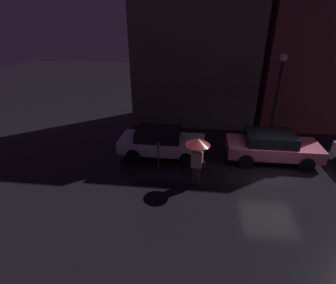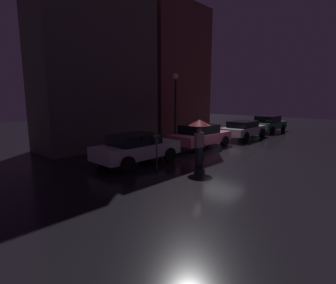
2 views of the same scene
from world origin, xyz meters
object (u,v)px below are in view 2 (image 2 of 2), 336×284
(street_lamp_near, at_px, (176,96))
(parked_car_silver, at_px, (243,129))
(parked_car_pink, at_px, (200,135))
(parked_car_white, at_px, (136,148))
(parked_car_green, at_px, (268,123))
(pedestrian_with_umbrella, at_px, (199,130))
(parking_meter, at_px, (157,150))

(street_lamp_near, bearing_deg, parked_car_silver, -30.32)
(parked_car_pink, bearing_deg, parked_car_white, -177.65)
(parked_car_green, relative_size, pedestrian_with_umbrella, 1.97)
(parked_car_pink, relative_size, parked_car_silver, 0.94)
(parked_car_pink, height_order, parked_car_green, parked_car_green)
(pedestrian_with_umbrella, relative_size, parking_meter, 1.58)
(parked_car_green, height_order, pedestrian_with_umbrella, pedestrian_with_umbrella)
(parking_meter, bearing_deg, pedestrian_with_umbrella, -30.03)
(parked_car_pink, height_order, street_lamp_near, street_lamp_near)
(parked_car_silver, height_order, pedestrian_with_umbrella, pedestrian_with_umbrella)
(parked_car_pink, height_order, pedestrian_with_umbrella, pedestrian_with_umbrella)
(street_lamp_near, bearing_deg, pedestrian_with_umbrella, -129.04)
(parked_car_white, xyz_separation_m, parked_car_green, (15.98, 0.29, -0.00))
(parked_car_green, xyz_separation_m, street_lamp_near, (-10.08, 2.46, 2.42))
(parked_car_silver, xyz_separation_m, street_lamp_near, (-4.72, 2.76, 2.44))
(parked_car_white, height_order, street_lamp_near, street_lamp_near)
(parked_car_silver, xyz_separation_m, parking_meter, (-10.56, -1.30, 0.09))
(parked_car_pink, bearing_deg, parked_car_silver, -2.23)
(parked_car_white, relative_size, parked_car_green, 1.01)
(pedestrian_with_umbrella, relative_size, street_lamp_near, 0.45)
(parking_meter, xyz_separation_m, street_lamp_near, (5.84, 4.06, 2.35))
(parked_car_silver, height_order, street_lamp_near, street_lamp_near)
(parked_car_white, height_order, parked_car_silver, parked_car_white)
(pedestrian_with_umbrella, height_order, street_lamp_near, street_lamp_near)
(parked_car_silver, height_order, parked_car_green, parked_car_green)
(parked_car_pink, relative_size, parked_car_green, 1.04)
(parked_car_white, distance_m, parked_car_green, 15.98)
(parked_car_silver, bearing_deg, parked_car_white, 178.35)
(parked_car_silver, bearing_deg, parked_car_green, 1.53)
(parked_car_pink, distance_m, parking_meter, 5.52)
(pedestrian_with_umbrella, bearing_deg, parked_car_green, -160.60)
(parked_car_pink, distance_m, parked_car_green, 10.62)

